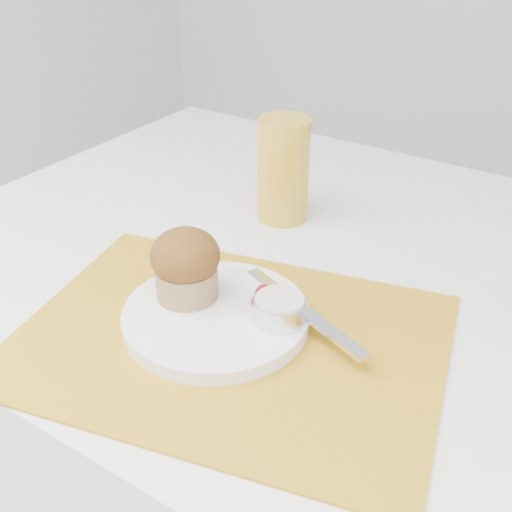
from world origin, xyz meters
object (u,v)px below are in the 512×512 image
Objects in this scene: plate at (216,317)px; muffin at (186,264)px; table at (345,477)px; juice_glass at (283,170)px.

muffin is at bearing 171.47° from plate.
muffin is at bearing -127.38° from table.
table is 0.49m from juice_glass.
muffin reaches higher than table.
juice_glass is (-0.08, 0.26, 0.06)m from plate.
table is at bearing 63.34° from plate.
table is 0.49m from muffin.
table is at bearing -23.51° from juice_glass.
juice_glass is at bearing 156.49° from table.
juice_glass is 0.26m from muffin.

